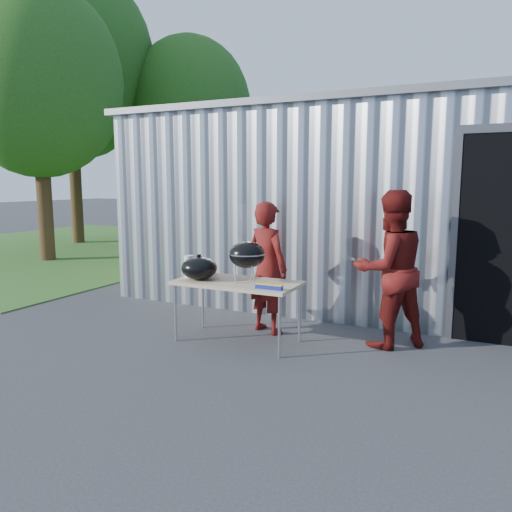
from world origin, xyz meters
The scene contains 14 objects.
ground centered at (0.00, 0.00, 0.00)m, with size 80.00×80.00×0.00m, color #2F2F32.
building centered at (0.92, 4.59, 1.54)m, with size 8.20×6.20×3.10m.
grass_patch centered at (-9.00, 6.00, 0.01)m, with size 10.00×12.00×0.02m, color #2D591E.
tree_left centered at (-7.50, 4.00, 4.31)m, with size 4.00×4.00×6.62m.
tree_mid centered at (-9.50, 7.00, 5.52)m, with size 5.12×5.12×8.48m.
tree_far centered at (-6.50, 9.00, 4.22)m, with size 3.91×3.91×6.48m.
folding_table centered at (-0.26, 0.42, 0.71)m, with size 1.50×0.75×0.75m.
kettle_grill centered at (-0.12, 0.41, 1.17)m, with size 0.44×0.44×0.94m.
grill_lid centered at (-0.73, 0.32, 0.89)m, with size 0.44×0.44×0.32m.
paper_towels centered at (-0.91, 0.37, 0.89)m, with size 0.12×0.12×0.28m, color white.
white_tub centered at (-0.81, 0.62, 0.80)m, with size 0.20×0.15×0.10m, color white.
foil_box centered at (0.27, 0.17, 0.78)m, with size 0.32×0.05×0.06m.
person_cook centered at (-0.10, 0.94, 0.85)m, with size 0.62×0.41×1.70m, color #5E1310.
person_bystander centered at (1.43, 1.06, 0.92)m, with size 0.90×0.70×1.85m, color #5E1310.
Camera 1 is at (2.52, -4.80, 1.94)m, focal length 35.00 mm.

